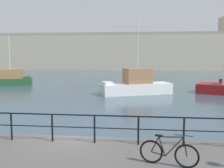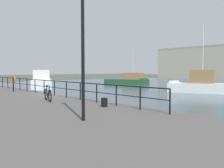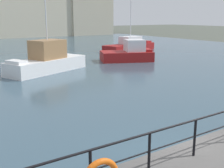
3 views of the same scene
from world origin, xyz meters
The scene contains 9 objects.
ground_plane centered at (0.00, 0.00, 0.00)m, with size 240.00×240.00×0.00m, color #4C5147.
moored_small_launch centered at (-15.88, 6.26, 1.06)m, with size 5.96×4.78×2.68m.
moored_cabin_cruiser centered at (2.20, 17.54, 0.98)m, with size 7.71×5.00×7.84m.
moored_green_narrowboat centered at (-15.85, 23.70, 0.79)m, with size 8.73×5.22×6.69m.
quay_railing centered at (-1.41, -0.75, 1.59)m, with size 24.52×0.07×1.08m.
parked_bicycle centered at (3.58, -2.53, 1.24)m, with size 1.73×0.51×0.98m.
mooring_bollard centered at (7.41, -1.42, 1.07)m, with size 0.32×0.32×0.44m, color black.
life_ring_stand centered at (-4.21, -1.75, 1.82)m, with size 0.75×0.16×1.40m.
quay_lamp_post centered at (9.46, -4.10, 4.12)m, with size 0.32×0.32×5.20m.
Camera 2 is at (16.69, -9.08, 2.67)m, focal length 39.13 mm.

